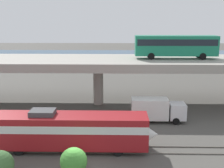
{
  "coord_description": "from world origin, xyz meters",
  "views": [
    {
      "loc": [
        3.03,
        -22.95,
        13.02
      ],
      "look_at": [
        2.06,
        21.5,
        2.82
      ],
      "focal_mm": 46.47,
      "sensor_mm": 36.0,
      "label": 1
    }
  ],
  "objects_px": {
    "service_truck_west": "(157,109)",
    "parked_car_6": "(103,61)",
    "train_locomotive": "(77,129)",
    "parked_car_1": "(213,61)",
    "parked_car_3": "(81,60)",
    "transit_bus_on_overpass": "(176,45)",
    "parked_car_5": "(33,58)",
    "parked_car_4": "(3,58)",
    "parked_car_2": "(150,60)"
  },
  "relations": [
    {
      "from": "parked_car_3",
      "to": "parked_car_4",
      "type": "distance_m",
      "value": 22.37
    },
    {
      "from": "transit_bus_on_overpass",
      "to": "parked_car_5",
      "type": "relative_size",
      "value": 2.59
    },
    {
      "from": "train_locomotive",
      "to": "parked_car_3",
      "type": "bearing_deg",
      "value": 96.81
    },
    {
      "from": "parked_car_1",
      "to": "service_truck_west",
      "type": "bearing_deg",
      "value": 63.69
    },
    {
      "from": "service_truck_west",
      "to": "parked_car_5",
      "type": "bearing_deg",
      "value": 122.58
    },
    {
      "from": "parked_car_3",
      "to": "parked_car_4",
      "type": "xyz_separation_m",
      "value": [
        -22.22,
        2.55,
        -0.0
      ]
    },
    {
      "from": "parked_car_2",
      "to": "service_truck_west",
      "type": "bearing_deg",
      "value": 85.2
    },
    {
      "from": "parked_car_3",
      "to": "parked_car_6",
      "type": "distance_m",
      "value": 6.34
    },
    {
      "from": "train_locomotive",
      "to": "service_truck_west",
      "type": "height_order",
      "value": "train_locomotive"
    },
    {
      "from": "transit_bus_on_overpass",
      "to": "parked_car_6",
      "type": "height_order",
      "value": "transit_bus_on_overpass"
    },
    {
      "from": "train_locomotive",
      "to": "service_truck_west",
      "type": "relative_size",
      "value": 2.42
    },
    {
      "from": "train_locomotive",
      "to": "parked_car_5",
      "type": "relative_size",
      "value": 3.55
    },
    {
      "from": "service_truck_west",
      "to": "parked_car_6",
      "type": "distance_m",
      "value": 40.8
    },
    {
      "from": "parked_car_1",
      "to": "parked_car_6",
      "type": "xyz_separation_m",
      "value": [
        -28.65,
        -0.05,
        -0.0
      ]
    },
    {
      "from": "train_locomotive",
      "to": "parked_car_6",
      "type": "distance_m",
      "value": 48.19
    },
    {
      "from": "parked_car_4",
      "to": "transit_bus_on_overpass",
      "type": "bearing_deg",
      "value": 138.03
    },
    {
      "from": "train_locomotive",
      "to": "parked_car_1",
      "type": "distance_m",
      "value": 56.1
    },
    {
      "from": "parked_car_5",
      "to": "parked_car_6",
      "type": "xyz_separation_m",
      "value": [
        20.13,
        -5.68,
        -0.0
      ]
    },
    {
      "from": "train_locomotive",
      "to": "service_truck_west",
      "type": "xyz_separation_m",
      "value": [
        8.92,
        8.38,
        -0.56
      ]
    },
    {
      "from": "parked_car_6",
      "to": "train_locomotive",
      "type": "bearing_deg",
      "value": 90.02
    },
    {
      "from": "parked_car_1",
      "to": "parked_car_4",
      "type": "relative_size",
      "value": 1.02
    },
    {
      "from": "parked_car_2",
      "to": "parked_car_5",
      "type": "relative_size",
      "value": 0.97
    },
    {
      "from": "parked_car_4",
      "to": "parked_car_6",
      "type": "bearing_deg",
      "value": 170.67
    },
    {
      "from": "service_truck_west",
      "to": "parked_car_3",
      "type": "xyz_separation_m",
      "value": [
        -14.92,
        41.9,
        0.36
      ]
    },
    {
      "from": "parked_car_5",
      "to": "parked_car_6",
      "type": "bearing_deg",
      "value": -15.74
    },
    {
      "from": "parked_car_1",
      "to": "parked_car_3",
      "type": "xyz_separation_m",
      "value": [
        -34.63,
        2.04,
        0.0
      ]
    },
    {
      "from": "parked_car_3",
      "to": "parked_car_4",
      "type": "relative_size",
      "value": 1.06
    },
    {
      "from": "train_locomotive",
      "to": "parked_car_6",
      "type": "relative_size",
      "value": 3.99
    },
    {
      "from": "service_truck_west",
      "to": "parked_car_3",
      "type": "bearing_deg",
      "value": 109.61
    },
    {
      "from": "service_truck_west",
      "to": "parked_car_4",
      "type": "xyz_separation_m",
      "value": [
        -37.15,
        44.45,
        0.35
      ]
    },
    {
      "from": "parked_car_4",
      "to": "parked_car_2",
      "type": "bearing_deg",
      "value": 176.69
    },
    {
      "from": "parked_car_2",
      "to": "transit_bus_on_overpass",
      "type": "bearing_deg",
      "value": 90.11
    },
    {
      "from": "parked_car_4",
      "to": "train_locomotive",
      "type": "bearing_deg",
      "value": 118.11
    },
    {
      "from": "parked_car_2",
      "to": "parked_car_6",
      "type": "distance_m",
      "value": 12.68
    },
    {
      "from": "service_truck_west",
      "to": "parked_car_6",
      "type": "xyz_separation_m",
      "value": [
        -8.94,
        39.81,
        0.36
      ]
    },
    {
      "from": "service_truck_west",
      "to": "parked_car_2",
      "type": "distance_m",
      "value": 42.24
    },
    {
      "from": "train_locomotive",
      "to": "parked_car_4",
      "type": "height_order",
      "value": "train_locomotive"
    },
    {
      "from": "transit_bus_on_overpass",
      "to": "parked_car_5",
      "type": "distance_m",
      "value": 50.39
    },
    {
      "from": "service_truck_west",
      "to": "parked_car_1",
      "type": "bearing_deg",
      "value": 63.69
    },
    {
      "from": "transit_bus_on_overpass",
      "to": "parked_car_1",
      "type": "height_order",
      "value": "transit_bus_on_overpass"
    },
    {
      "from": "service_truck_west",
      "to": "parked_car_5",
      "type": "height_order",
      "value": "service_truck_west"
    },
    {
      "from": "parked_car_1",
      "to": "parked_car_4",
      "type": "distance_m",
      "value": 57.04
    },
    {
      "from": "parked_car_2",
      "to": "parked_car_5",
      "type": "bearing_deg",
      "value": -5.94
    },
    {
      "from": "transit_bus_on_overpass",
      "to": "parked_car_4",
      "type": "bearing_deg",
      "value": 138.03
    },
    {
      "from": "train_locomotive",
      "to": "parked_car_1",
      "type": "bearing_deg",
      "value": 59.31
    },
    {
      "from": "parked_car_1",
      "to": "parked_car_3",
      "type": "bearing_deg",
      "value": -3.37
    },
    {
      "from": "parked_car_1",
      "to": "parked_car_5",
      "type": "distance_m",
      "value": 49.1
    },
    {
      "from": "train_locomotive",
      "to": "service_truck_west",
      "type": "distance_m",
      "value": 12.25
    },
    {
      "from": "service_truck_west",
      "to": "parked_car_4",
      "type": "distance_m",
      "value": 57.93
    },
    {
      "from": "transit_bus_on_overpass",
      "to": "parked_car_4",
      "type": "distance_m",
      "value": 55.26
    }
  ]
}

